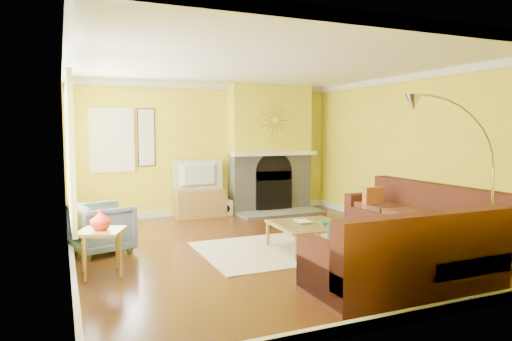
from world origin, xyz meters
name	(u,v)px	position (x,y,z in m)	size (l,w,h in m)	color
floor	(267,247)	(0.00, 0.00, -0.01)	(5.50, 6.00, 0.02)	#572F12
ceiling	(268,63)	(0.00, 0.00, 2.71)	(5.50, 6.00, 0.02)	white
wall_back	(207,149)	(0.00, 3.01, 1.35)	(5.50, 0.02, 2.70)	yellow
wall_front	(412,176)	(0.00, -3.01, 1.35)	(5.50, 0.02, 2.70)	yellow
wall_left	(65,162)	(-2.76, 0.00, 1.35)	(0.02, 6.00, 2.70)	yellow
wall_right	(414,153)	(2.76, 0.00, 1.35)	(0.02, 6.00, 2.70)	yellow
baseboard	(267,243)	(0.00, 0.00, 0.06)	(5.50, 6.00, 0.12)	white
crown_molding	(268,68)	(0.00, 0.00, 2.64)	(5.50, 6.00, 0.12)	white
window_left_near	(67,146)	(-2.72, 1.30, 1.50)	(0.06, 1.22, 1.72)	white
window_left_far	(69,152)	(-2.72, -0.60, 1.50)	(0.06, 1.22, 1.72)	white
window_back	(112,140)	(-1.90, 2.96, 1.55)	(0.82, 0.06, 1.22)	white
wall_art	(146,137)	(-1.25, 2.97, 1.60)	(0.34, 0.04, 1.14)	white
fireplace	(270,148)	(1.35, 2.80, 1.35)	(1.80, 0.40, 2.70)	gray
mantel	(275,154)	(1.35, 2.56, 1.25)	(1.92, 0.22, 0.08)	white
hearth	(281,213)	(1.35, 2.25, 0.03)	(1.80, 0.70, 0.06)	gray
sunburst	(275,120)	(1.35, 2.57, 1.95)	(0.70, 0.04, 0.70)	olive
rug	(284,249)	(0.15, -0.24, 0.01)	(2.40, 1.80, 0.02)	beige
sectional_sofa	(371,223)	(1.14, -0.99, 0.45)	(3.23, 3.41, 0.90)	#4D2118
coffee_table	(309,237)	(0.47, -0.41, 0.20)	(1.00, 1.00, 0.40)	white
media_console	(200,203)	(-0.26, 2.68, 0.28)	(1.00, 0.45, 0.55)	olive
tv	(200,175)	(-0.26, 2.68, 0.84)	(1.02, 0.13, 0.59)	black
subwoofer	(224,208)	(0.25, 2.70, 0.15)	(0.30, 0.30, 0.30)	white
armchair	(102,228)	(-2.30, 0.63, 0.35)	(0.76, 0.78, 0.71)	slate
side_table	(102,252)	(-2.39, -0.41, 0.28)	(0.50, 0.50, 0.55)	olive
vase	(101,220)	(-2.39, -0.41, 0.67)	(0.24, 0.24, 0.25)	red
book	(296,222)	(0.32, -0.31, 0.41)	(0.20, 0.27, 0.03)	white
arc_lamp	(457,190)	(1.37, -2.24, 1.06)	(1.35, 0.36, 2.12)	silver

